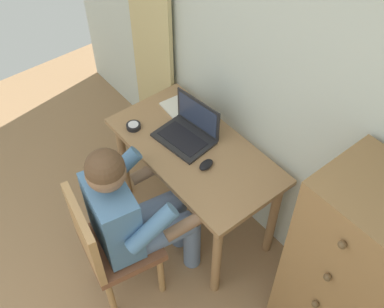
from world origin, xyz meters
The scene contains 10 objects.
wall_back centered at (0.00, 2.20, 1.25)m, with size 4.80×0.05×2.50m, color silver.
curtain_panel centered at (-1.33, 2.13, 1.11)m, with size 0.46×0.03×2.21m, color #CCB77A.
desk centered at (-0.49, 1.84, 0.61)m, with size 1.11×0.58×0.73m.
dresser centered at (0.59, 1.93, 0.66)m, with size 0.50×0.46×1.31m.
chair centered at (-0.41, 1.15, 0.48)m, with size 0.48×0.47×0.86m.
person_seated centered at (-0.38, 1.33, 0.66)m, with size 0.60×0.63×1.18m.
laptop centered at (-0.59, 1.87, 0.78)m, with size 0.37×0.29×0.24m.
computer_mouse centered at (-0.34, 1.80, 0.75)m, with size 0.06×0.10×0.03m, color black.
desk_clock centered at (-0.86, 1.65, 0.75)m, with size 0.09×0.09×0.03m.
notebook_pad centered at (-0.83, 1.97, 0.74)m, with size 0.21×0.15×0.01m, color silver.
Camera 1 is at (0.96, 0.65, 2.72)m, focal length 42.91 mm.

